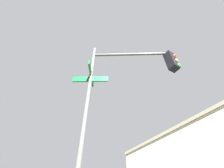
% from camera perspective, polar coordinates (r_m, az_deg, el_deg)
% --- Properties ---
extents(traffic_signal_near, '(2.06, 2.97, 5.85)m').
position_cam_1_polar(traffic_signal_near, '(4.58, 7.01, 1.52)').
color(traffic_signal_near, '#474C47').
rests_on(traffic_signal_near, ground_plane).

